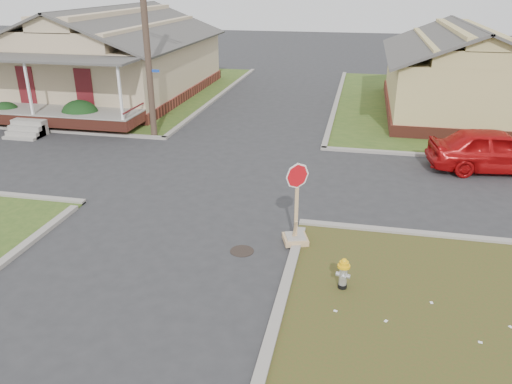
% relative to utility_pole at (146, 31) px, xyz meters
% --- Properties ---
extents(ground, '(120.00, 120.00, 0.00)m').
position_rel_utility_pole_xyz_m(ground, '(4.20, -8.90, -4.66)').
color(ground, '#2B2C2E').
rests_on(ground, ground).
extents(verge_far_left, '(19.00, 19.00, 0.05)m').
position_rel_utility_pole_xyz_m(verge_far_left, '(-8.80, 9.10, -4.64)').
color(verge_far_left, '#334F1C').
rests_on(verge_far_left, ground).
extents(curbs, '(80.00, 40.00, 0.12)m').
position_rel_utility_pole_xyz_m(curbs, '(4.20, -3.90, -4.66)').
color(curbs, gray).
rests_on(curbs, ground).
extents(manhole, '(0.64, 0.64, 0.01)m').
position_rel_utility_pole_xyz_m(manhole, '(6.40, -9.40, -4.66)').
color(manhole, black).
rests_on(manhole, ground).
extents(corner_house, '(10.10, 15.50, 5.30)m').
position_rel_utility_pole_xyz_m(corner_house, '(-5.80, 7.78, -2.38)').
color(corner_house, brown).
rests_on(corner_house, ground).
extents(side_house_yellow, '(7.60, 11.60, 4.70)m').
position_rel_utility_pole_xyz_m(side_house_yellow, '(14.20, 7.60, -2.47)').
color(side_house_yellow, brown).
rests_on(side_house_yellow, ground).
extents(utility_pole, '(1.80, 0.28, 9.00)m').
position_rel_utility_pole_xyz_m(utility_pole, '(0.00, 0.00, 0.00)').
color(utility_pole, '#3E2D24').
rests_on(utility_pole, ground).
extents(fire_hydrant, '(0.29, 0.29, 0.78)m').
position_rel_utility_pole_xyz_m(fire_hydrant, '(9.11, -10.64, -4.18)').
color(fire_hydrant, black).
rests_on(fire_hydrant, ground).
extents(stop_sign, '(0.65, 0.64, 2.31)m').
position_rel_utility_pole_xyz_m(stop_sign, '(7.73, -8.68, -4.11)').
color(stop_sign, tan).
rests_on(stop_sign, ground).
extents(red_sedan, '(4.98, 2.53, 1.63)m').
position_rel_utility_pole_xyz_m(red_sedan, '(14.23, -1.50, -3.85)').
color(red_sedan, '#B30C0E').
rests_on(red_sedan, ground).
extents(hedge_left, '(1.42, 1.17, 1.09)m').
position_rel_utility_pole_xyz_m(hedge_left, '(-7.97, 0.48, -4.07)').
color(hedge_left, '#123313').
rests_on(hedge_left, verge_far_left).
extents(hedge_right, '(1.63, 1.34, 1.25)m').
position_rel_utility_pole_xyz_m(hedge_right, '(-3.99, 0.59, -3.99)').
color(hedge_right, '#123313').
rests_on(hedge_right, verge_far_left).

